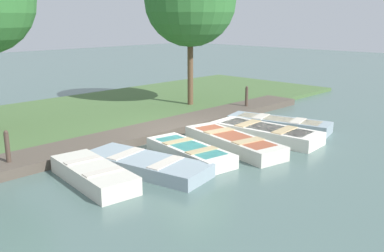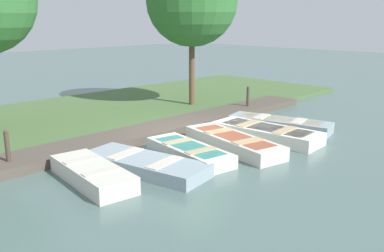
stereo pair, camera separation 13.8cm
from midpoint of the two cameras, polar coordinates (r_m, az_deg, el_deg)
ground_plane at (r=13.98m, az=-0.89°, el=-1.60°), size 80.00×80.00×0.00m
shore_bank at (r=17.76m, az=-12.36°, el=1.76°), size 8.00×24.00×0.16m
dock_walkway at (r=14.74m, az=-3.98°, el=-0.27°), size 1.43×14.56×0.26m
rowboat_0 at (r=10.47m, az=-13.39°, el=-6.23°), size 2.84×1.31×0.44m
rowboat_1 at (r=11.04m, az=-6.58°, el=-5.09°), size 3.59×1.86×0.36m
rowboat_2 at (r=11.92m, az=-0.66°, el=-3.45°), size 3.03×1.44×0.39m
rowboat_3 at (r=12.84m, az=5.18°, el=-2.12°), size 3.70×1.74×0.42m
rowboat_4 at (r=14.02m, az=9.50°, el=-0.86°), size 3.64×1.49×0.43m
rowboat_5 at (r=15.36m, az=11.21°, el=0.33°), size 3.69×1.81×0.39m
mooring_post_near at (r=11.77m, az=-23.66°, el=-3.08°), size 0.12×0.12×1.09m
mooring_post_far at (r=17.81m, az=7.06°, el=3.57°), size 0.12×0.12×1.09m
park_tree_left at (r=18.29m, az=-0.46°, el=16.40°), size 3.80×3.80×6.42m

